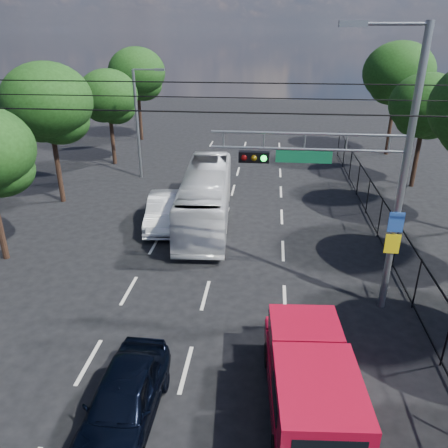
# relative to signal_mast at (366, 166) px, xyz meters

# --- Properties ---
(lane_markings) EXTENTS (6.12, 38.00, 0.01)m
(lane_markings) POSITION_rel_signal_mast_xyz_m (-5.28, 6.01, -5.24)
(lane_markings) COLOR beige
(lane_markings) RESTS_ON ground
(signal_mast) EXTENTS (6.43, 0.39, 9.50)m
(signal_mast) POSITION_rel_signal_mast_xyz_m (0.00, 0.00, 0.00)
(signal_mast) COLOR slate
(signal_mast) RESTS_ON ground
(streetlight_left) EXTENTS (2.09, 0.22, 7.08)m
(streetlight_left) POSITION_rel_signal_mast_xyz_m (-11.62, 14.01, -1.30)
(streetlight_left) COLOR slate
(streetlight_left) RESTS_ON ground
(utility_wires) EXTENTS (22.00, 5.04, 0.74)m
(utility_wires) POSITION_rel_signal_mast_xyz_m (-5.28, 0.84, 1.99)
(utility_wires) COLOR black
(utility_wires) RESTS_ON ground
(fence_right) EXTENTS (0.06, 34.03, 2.00)m
(fence_right) POSITION_rel_signal_mast_xyz_m (2.32, 4.18, -4.21)
(fence_right) COLOR black
(fence_right) RESTS_ON ground
(tree_right_d) EXTENTS (4.32, 4.32, 7.02)m
(tree_right_d) POSITION_rel_signal_mast_xyz_m (6.13, 14.03, -0.39)
(tree_right_d) COLOR black
(tree_right_d) RESTS_ON ground
(tree_right_e) EXTENTS (5.28, 5.28, 8.58)m
(tree_right_e) POSITION_rel_signal_mast_xyz_m (6.33, 22.03, 0.69)
(tree_right_e) COLOR black
(tree_right_e) RESTS_ON ground
(tree_left_c) EXTENTS (4.80, 4.80, 7.80)m
(tree_left_c) POSITION_rel_signal_mast_xyz_m (-15.07, 9.03, 0.15)
(tree_left_c) COLOR black
(tree_left_c) RESTS_ON ground
(tree_left_d) EXTENTS (4.20, 4.20, 6.83)m
(tree_left_d) POSITION_rel_signal_mast_xyz_m (-14.67, 17.03, -0.52)
(tree_left_d) COLOR black
(tree_left_d) RESTS_ON ground
(tree_left_e) EXTENTS (4.92, 4.92, 7.99)m
(tree_left_e) POSITION_rel_signal_mast_xyz_m (-14.87, 25.03, 0.29)
(tree_left_e) COLOR black
(tree_left_e) RESTS_ON ground
(red_pickup) EXTENTS (2.38, 5.63, 2.05)m
(red_pickup) POSITION_rel_signal_mast_xyz_m (-1.81, -5.20, -4.15)
(red_pickup) COLOR black
(red_pickup) RESTS_ON ground
(navy_hatchback) EXTENTS (1.72, 4.23, 1.44)m
(navy_hatchback) POSITION_rel_signal_mast_xyz_m (-6.47, -6.00, -4.52)
(navy_hatchback) COLOR black
(navy_hatchback) RESTS_ON ground
(white_bus) EXTENTS (2.95, 9.93, 2.73)m
(white_bus) POSITION_rel_signal_mast_xyz_m (-6.27, 7.05, -3.88)
(white_bus) COLOR silver
(white_bus) RESTS_ON ground
(white_van) EXTENTS (2.21, 4.92, 1.57)m
(white_van) POSITION_rel_signal_mast_xyz_m (-8.28, 6.31, -4.46)
(white_van) COLOR silver
(white_van) RESTS_ON ground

